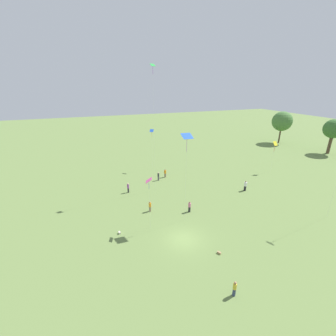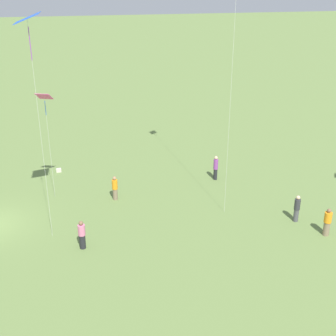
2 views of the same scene
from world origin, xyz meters
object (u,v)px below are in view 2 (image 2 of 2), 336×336
Objects in this scene: person_6 at (216,168)px; kite_2 at (45,100)px; person_3 at (327,222)px; picnic_bag_1 at (59,170)px; person_1 at (82,235)px; person_0 at (297,208)px; kite_6 at (28,24)px; person_4 at (115,188)px.

kite_2 is (11.25, 0.66, 5.73)m from person_6.
person_3 is 4.38× the size of picnic_bag_1.
person_1 is 4.33× the size of picnic_bag_1.
kite_6 is (14.38, -0.96, 10.78)m from person_0.
person_6 reaches higher than person_4.
kite_6 is at bearing -86.93° from person_6.
person_1 is at bearing 93.90° from kite_6.
kite_2 reaches higher than person_4.
kite_2 reaches higher than person_1.
picnic_bag_1 is (-0.13, -4.04, -6.51)m from kite_2.
person_0 is at bearing 1.85° from person_6.
kite_6 reaches higher than person_0.
person_4 is 0.92× the size of person_6.
kite_6 reaches higher than person_3.
picnic_bag_1 is at bearing -28.63° from kite_2.
kite_6 is (-0.03, 4.99, 5.00)m from kite_2.
person_3 is 18.22m from kite_2.
kite_6 is (3.91, 3.85, 10.82)m from person_4.
person_0 is 1.04× the size of person_4.
kite_6 is at bearing -85.96° from person_4.
kite_6 is at bearing -169.22° from person_1.
person_6 reaches higher than person_0.
kite_6 is (15.41, -2.75, 10.81)m from person_3.
person_0 is 1.01× the size of person_3.
kite_2 is at bearing 3.50° from person_3.
person_0 is at bearing 132.88° from kite_6.
picnic_bag_1 is (14.27, -9.99, -0.73)m from person_0.
person_1 is at bearing 25.23° from person_3.
person_3 is 0.95× the size of person_6.
person_1 is 10.75m from picnic_bag_1.
person_1 is at bearing -76.48° from person_6.
person_0 is 7.32m from person_6.
person_1 reaches higher than person_4.
person_4 is at bearing -132.89° from kite_2.
kite_6 reaches higher than kite_2.
person_6 is 4.63× the size of picnic_bag_1.
person_6 is at bearing -33.41° from person_3.
kite_2 is 7.66m from picnic_bag_1.
picnic_bag_1 is at bearing -130.56° from person_6.
person_1 is 1.02× the size of person_4.
person_4 is 7.12m from kite_2.
kite_2 is at bearing 158.28° from person_1.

